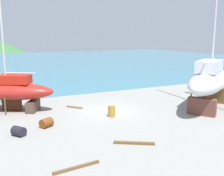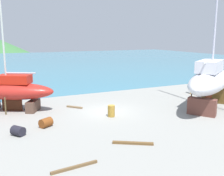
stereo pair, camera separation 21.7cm
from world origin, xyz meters
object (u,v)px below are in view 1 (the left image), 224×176
object	(u,v)px
worker	(191,86)
barrel_tar_black	(46,123)
sailboat_large_starboard	(209,80)
barrel_blue_faded	(112,111)
sailboat_far_slipway	(11,91)
barrel_tipped_left	(19,131)

from	to	relation	value
worker	barrel_tar_black	bearing A→B (deg)	-127.09
sailboat_large_starboard	worker	bearing A→B (deg)	29.13
sailboat_large_starboard	barrel_blue_faded	world-z (taller)	sailboat_large_starboard
sailboat_large_starboard	barrel_tar_black	bearing A→B (deg)	142.15
sailboat_far_slipway	barrel_tar_black	bearing A→B (deg)	137.58
barrel_blue_faded	barrel_tar_black	distance (m)	5.23
sailboat_far_slipway	barrel_tar_black	xyz separation A→B (m)	(1.70, -5.43, -1.43)
barrel_tar_black	barrel_tipped_left	bearing A→B (deg)	-155.86
sailboat_far_slipway	barrel_tipped_left	xyz separation A→B (m)	(-0.26, -6.31, -1.44)
worker	barrel_tipped_left	bearing A→B (deg)	-125.95
barrel_tipped_left	sailboat_far_slipway	bearing A→B (deg)	87.67
sailboat_large_starboard	barrel_tar_black	world-z (taller)	sailboat_large_starboard
barrel_tipped_left	barrel_tar_black	distance (m)	2.15
sailboat_far_slipway	barrel_tar_black	size ratio (longest dim) A/B	14.50
barrel_blue_faded	sailboat_large_starboard	bearing A→B (deg)	-9.34
sailboat_far_slipway	barrel_tipped_left	distance (m)	6.47
sailboat_large_starboard	barrel_blue_faded	size ratio (longest dim) A/B	18.70
sailboat_far_slipway	worker	size ratio (longest dim) A/B	7.03
worker	barrel_blue_faded	size ratio (longest dim) A/B	1.87
barrel_blue_faded	barrel_tipped_left	distance (m)	7.27
sailboat_large_starboard	barrel_blue_faded	bearing A→B (deg)	137.75
sailboat_large_starboard	barrel_blue_faded	xyz separation A→B (m)	(-8.83, 1.45, -2.04)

